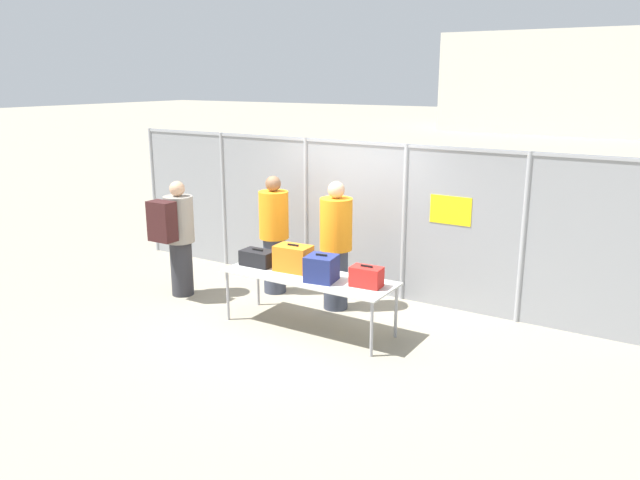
{
  "coord_description": "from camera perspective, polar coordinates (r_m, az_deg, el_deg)",
  "views": [
    {
      "loc": [
        4.5,
        -6.66,
        3.24
      ],
      "look_at": [
        0.09,
        0.43,
        1.05
      ],
      "focal_mm": 35.0,
      "sensor_mm": 36.0,
      "label": 1
    }
  ],
  "objects": [
    {
      "name": "ground_plane",
      "position": [
        8.67,
        -1.99,
        -7.27
      ],
      "size": [
        120.0,
        120.0,
        0.0
      ],
      "primitive_type": "plane",
      "color": "gray"
    },
    {
      "name": "fence_section",
      "position": [
        9.55,
        3.08,
        2.41
      ],
      "size": [
        8.64,
        0.07,
        2.32
      ],
      "color": "#9EA0A5",
      "rests_on": "ground_plane"
    },
    {
      "name": "inspection_table",
      "position": [
        8.15,
        -1.03,
        -3.6
      ],
      "size": [
        2.32,
        0.79,
        0.73
      ],
      "color": "silver",
      "rests_on": "ground_plane"
    },
    {
      "name": "suitcase_black",
      "position": [
        8.6,
        -5.7,
        -1.64
      ],
      "size": [
        0.46,
        0.29,
        0.23
      ],
      "color": "black",
      "rests_on": "inspection_table"
    },
    {
      "name": "suitcase_orange",
      "position": [
        8.31,
        -2.46,
        -1.68
      ],
      "size": [
        0.5,
        0.34,
        0.37
      ],
      "color": "orange",
      "rests_on": "inspection_table"
    },
    {
      "name": "suitcase_navy",
      "position": [
        7.89,
        0.13,
        -2.6
      ],
      "size": [
        0.42,
        0.4,
        0.35
      ],
      "color": "navy",
      "rests_on": "inspection_table"
    },
    {
      "name": "suitcase_red",
      "position": [
        7.72,
        4.27,
        -3.36
      ],
      "size": [
        0.4,
        0.26,
        0.27
      ],
      "color": "red",
      "rests_on": "inspection_table"
    },
    {
      "name": "traveler_hooded",
      "position": [
        9.53,
        -12.97,
        0.52
      ],
      "size": [
        0.44,
        0.67,
        1.76
      ],
      "rotation": [
        0.0,
        0.0,
        -0.07
      ],
      "color": "#2D2D33",
      "rests_on": "ground_plane"
    },
    {
      "name": "security_worker_near",
      "position": [
        8.79,
        1.47,
        -0.37
      ],
      "size": [
        0.46,
        0.46,
        1.85
      ],
      "rotation": [
        0.0,
        0.0,
        2.86
      ],
      "color": "#383D4C",
      "rests_on": "ground_plane"
    },
    {
      "name": "security_worker_far",
      "position": [
        9.5,
        -4.22,
        0.63
      ],
      "size": [
        0.45,
        0.45,
        1.82
      ],
      "rotation": [
        0.0,
        0.0,
        2.67
      ],
      "color": "#383D4C",
      "rests_on": "ground_plane"
    },
    {
      "name": "utility_trailer",
      "position": [
        11.41,
        18.98,
        -0.28
      ],
      "size": [
        4.01,
        2.21,
        0.77
      ],
      "color": "silver",
      "rests_on": "ground_plane"
    },
    {
      "name": "distant_hangar",
      "position": [
        42.02,
        21.47,
        13.25
      ],
      "size": [
        12.87,
        8.75,
        5.77
      ],
      "color": "beige",
      "rests_on": "ground_plane"
    }
  ]
}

